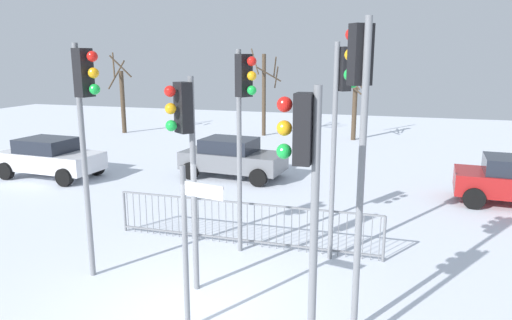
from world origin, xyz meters
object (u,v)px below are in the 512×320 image
traffic_light_foreground_left (185,138)px  bare_tree_right (354,98)px  traffic_light_mid_right (243,107)px  bare_tree_left (265,91)px  traffic_light_foreground_right (304,171)px  direction_sign_post (188,240)px  car_white_trailing (50,157)px  traffic_light_rear_left (359,109)px  traffic_light_mid_left (341,104)px  car_grey_far (232,157)px  bare_tree_centre (122,97)px  traffic_light_rear_right (86,110)px

traffic_light_foreground_left → bare_tree_right: bearing=-58.2°
traffic_light_mid_right → bare_tree_left: 16.58m
traffic_light_foreground_right → direction_sign_post: bearing=71.4°
car_white_trailing → traffic_light_rear_left: bearing=-26.9°
traffic_light_mid_left → car_grey_far: (-4.66, 6.14, -2.69)m
direction_sign_post → bare_tree_centre: size_ratio=0.60×
traffic_light_foreground_right → bare_tree_centre: bearing=37.8°
bare_tree_left → direction_sign_post: bearing=-77.6°
traffic_light_foreground_left → direction_sign_post: traffic_light_foreground_left is taller
traffic_light_foreground_right → bare_tree_left: (-6.19, 19.93, -0.49)m
traffic_light_rear_left → car_grey_far: traffic_light_rear_left is taller
car_grey_far → bare_tree_centre: (-9.76, 8.08, 1.33)m
direction_sign_post → traffic_light_mid_right: bearing=104.8°
traffic_light_mid_left → traffic_light_mid_right: bearing=-121.1°
traffic_light_rear_left → traffic_light_mid_left: size_ratio=1.06×
direction_sign_post → bare_tree_centre: bare_tree_centre is taller
traffic_light_foreground_left → bare_tree_left: bare_tree_left is taller
traffic_light_mid_left → direction_sign_post: size_ratio=1.69×
car_grey_far → car_white_trailing: size_ratio=1.01×
traffic_light_rear_right → direction_sign_post: bearing=74.4°
car_white_trailing → traffic_light_mid_right: bearing=-22.9°
traffic_light_rear_left → traffic_light_foreground_right: size_ratio=1.22×
direction_sign_post → bare_tree_centre: bearing=137.3°
traffic_light_mid_left → bare_tree_right: traffic_light_mid_left is taller
traffic_light_mid_left → direction_sign_post: (-1.90, -3.58, -1.89)m
car_grey_far → traffic_light_rear_right: bearing=-84.3°
direction_sign_post → car_white_trailing: bearing=152.3°
car_white_trailing → bare_tree_right: (10.02, 11.51, 1.50)m
traffic_light_mid_left → direction_sign_post: 4.47m
traffic_light_rear_left → traffic_light_foreground_right: bearing=-149.0°
traffic_light_rear_right → traffic_light_mid_left: bearing=126.5°
traffic_light_mid_left → bare_tree_right: bearing=143.8°
traffic_light_mid_right → traffic_light_foreground_right: size_ratio=1.12×
traffic_light_rear_left → direction_sign_post: traffic_light_rear_left is taller
traffic_light_rear_left → bare_tree_centre: size_ratio=1.07×
traffic_light_rear_left → bare_tree_left: traffic_light_rear_left is taller
traffic_light_rear_right → bare_tree_right: (3.40, 18.04, -1.16)m
traffic_light_mid_right → car_grey_far: 7.44m
traffic_light_rear_right → traffic_light_foreground_left: size_ratio=1.14×
traffic_light_mid_left → bare_tree_left: bearing=160.9°
traffic_light_foreground_left → bare_tree_right: size_ratio=0.88×
traffic_light_foreground_right → bare_tree_left: size_ratio=0.84×
traffic_light_mid_right → direction_sign_post: 3.70m
traffic_light_foreground_left → traffic_light_mid_left: bearing=-100.4°
bare_tree_centre → bare_tree_right: (13.27, 1.46, 0.17)m
traffic_light_mid_right → car_grey_far: size_ratio=1.17×
traffic_light_rear_right → traffic_light_foreground_right: bearing=77.2°
bare_tree_left → bare_tree_centre: 8.43m
traffic_light_foreground_right → bare_tree_left: bare_tree_left is taller
car_grey_far → bare_tree_left: bearing=103.7°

